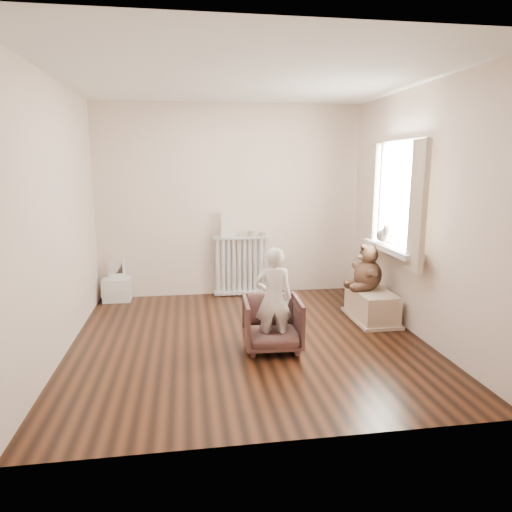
{
  "coord_description": "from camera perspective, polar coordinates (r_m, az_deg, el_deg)",
  "views": [
    {
      "loc": [
        -0.6,
        -4.46,
        1.8
      ],
      "look_at": [
        0.15,
        0.45,
        0.8
      ],
      "focal_mm": 32.0,
      "sensor_mm": 36.0,
      "label": 1
    }
  ],
  "objects": [
    {
      "name": "plush_cat",
      "position": [
        5.5,
        15.68,
        2.6
      ],
      "size": [
        0.25,
        0.31,
        0.22
      ],
      "primitive_type": null,
      "rotation": [
        0.0,
        0.0,
        -0.36
      ],
      "color": "#68605A",
      "rests_on": "window_sill"
    },
    {
      "name": "armchair",
      "position": [
        4.54,
        2.04,
        -8.43
      ],
      "size": [
        0.58,
        0.59,
        0.52
      ],
      "primitive_type": "imported",
      "rotation": [
        0.0,
        0.0,
        -0.05
      ],
      "color": "brown",
      "rests_on": "floor"
    },
    {
      "name": "toy_bench",
      "position": [
        5.55,
        14.25,
        -5.73
      ],
      "size": [
        0.4,
        0.75,
        0.35
      ],
      "primitive_type": "cube",
      "color": "#CAB293",
      "rests_on": "floor"
    },
    {
      "name": "radiator",
      "position": [
        6.34,
        -1.78,
        -1.47
      ],
      "size": [
        0.79,
        0.15,
        0.83
      ],
      "primitive_type": "cube",
      "color": "silver",
      "rests_on": "floor"
    },
    {
      "name": "window_sill",
      "position": [
        5.35,
        16.56,
        0.91
      ],
      "size": [
        0.22,
        1.1,
        0.06
      ],
      "primitive_type": "cube",
      "color": "silver",
      "rests_on": "right_wall"
    },
    {
      "name": "front_wall",
      "position": [
        2.77,
        3.98,
        0.98
      ],
      "size": [
        3.6,
        0.02,
        2.6
      ],
      "primitive_type": "cube",
      "color": "#ECE3C8",
      "rests_on": "ground"
    },
    {
      "name": "left_wall",
      "position": [
        4.64,
        -23.69,
        4.26
      ],
      "size": [
        0.02,
        3.6,
        2.6
      ],
      "primitive_type": "cube",
      "color": "#ECE3C8",
      "rests_on": "ground"
    },
    {
      "name": "tin_b",
      "position": [
        6.29,
        0.76,
        2.77
      ],
      "size": [
        0.09,
        0.09,
        0.05
      ],
      "primitive_type": "cylinder",
      "color": "#A59E8C",
      "rests_on": "radiator"
    },
    {
      "name": "teddy_bear",
      "position": [
        5.49,
        13.87,
        -0.81
      ],
      "size": [
        0.46,
        0.38,
        0.53
      ],
      "primitive_type": null,
      "rotation": [
        0.0,
        0.0,
        0.1
      ],
      "color": "#372217",
      "rests_on": "toy_bench"
    },
    {
      "name": "window",
      "position": [
        5.32,
        17.8,
        7.08
      ],
      "size": [
        0.03,
        0.9,
        1.1
      ],
      "primitive_type": "cube",
      "color": "white",
      "rests_on": "right_wall"
    },
    {
      "name": "back_wall",
      "position": [
        6.3,
        -3.23,
        6.82
      ],
      "size": [
        3.6,
        0.02,
        2.6
      ],
      "primitive_type": "cube",
      "color": "#ECE3C8",
      "rests_on": "ground"
    },
    {
      "name": "right_wall",
      "position": [
        5.09,
        19.6,
        5.1
      ],
      "size": [
        0.02,
        3.6,
        2.6
      ],
      "primitive_type": "cube",
      "color": "#ECE3C8",
      "rests_on": "ground"
    },
    {
      "name": "child",
      "position": [
        4.41,
        2.19,
        -5.37
      ],
      "size": [
        0.38,
        0.26,
        1.01
      ],
      "primitive_type": "imported",
      "rotation": [
        0.0,
        0.0,
        3.1
      ],
      "color": "white",
      "rests_on": "armchair"
    },
    {
      "name": "curtain_right",
      "position": [
        5.8,
        14.28,
        6.99
      ],
      "size": [
        0.06,
        0.26,
        1.3
      ],
      "primitive_type": "cube",
      "color": "beige",
      "rests_on": "right_wall"
    },
    {
      "name": "floor",
      "position": [
        4.84,
        -0.97,
        -10.43
      ],
      "size": [
        3.6,
        3.6,
        0.01
      ],
      "primitive_type": "cube",
      "color": "black",
      "rests_on": "ground"
    },
    {
      "name": "toy_vanity",
      "position": [
        6.36,
        -17.04,
        -2.99
      ],
      "size": [
        0.36,
        0.26,
        0.56
      ],
      "primitive_type": "cube",
      "color": "silver",
      "rests_on": "floor"
    },
    {
      "name": "ceiling",
      "position": [
        4.57,
        -1.08,
        21.48
      ],
      "size": [
        3.6,
        3.6,
        0.01
      ],
      "primitive_type": "cube",
      "color": "white",
      "rests_on": "ground"
    },
    {
      "name": "paper_doll",
      "position": [
        6.21,
        -3.49,
        3.95
      ],
      "size": [
        0.2,
        0.02,
        0.33
      ],
      "primitive_type": "cube",
      "color": "beige",
      "rests_on": "radiator"
    },
    {
      "name": "curtain_left",
      "position": [
        4.77,
        19.6,
        5.81
      ],
      "size": [
        0.06,
        0.26,
        1.3
      ],
      "primitive_type": "cube",
      "color": "beige",
      "rests_on": "right_wall"
    },
    {
      "name": "tin_a",
      "position": [
        6.27,
        -0.5,
        2.82
      ],
      "size": [
        0.11,
        0.11,
        0.07
      ],
      "primitive_type": "cylinder",
      "color": "#A59E8C",
      "rests_on": "radiator"
    }
  ]
}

